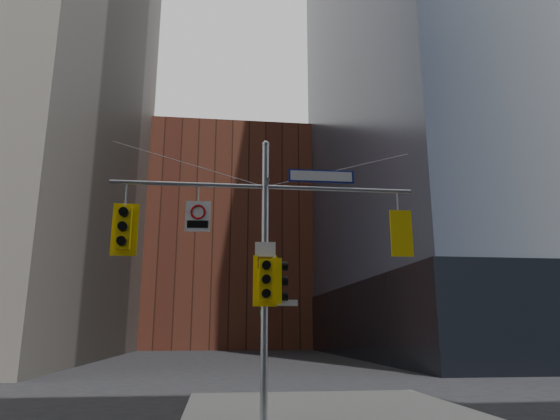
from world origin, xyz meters
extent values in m
cube|color=gray|center=(2.00, 4.00, 0.07)|extent=(8.00, 8.00, 0.15)
cube|color=black|center=(28.00, 32.00, 3.00)|extent=(36.40, 36.40, 6.00)
cube|color=brown|center=(0.00, 58.00, 14.00)|extent=(26.00, 20.00, 28.00)
cylinder|color=#94969C|center=(0.00, 2.00, 3.60)|extent=(0.18, 0.18, 7.20)
sphere|color=#94969C|center=(0.00, 2.00, 7.20)|extent=(0.20, 0.20, 0.20)
cylinder|color=#94969C|center=(-2.00, 2.00, 6.00)|extent=(4.00, 0.11, 0.11)
cylinder|color=#94969C|center=(2.00, 2.00, 6.00)|extent=(4.00, 0.11, 0.11)
cylinder|color=#94969C|center=(0.00, 1.65, 6.00)|extent=(0.10, 0.70, 0.10)
cylinder|color=#94969C|center=(-2.00, 2.00, 6.55)|extent=(4.00, 0.02, 1.12)
cylinder|color=#94969C|center=(2.00, 2.00, 6.55)|extent=(4.00, 0.02, 1.12)
cube|color=yellow|center=(-3.57, 2.00, 4.80)|extent=(0.36, 0.26, 1.09)
cube|color=yellow|center=(-3.57, 2.19, 4.80)|extent=(0.65, 0.07, 1.35)
cylinder|color=black|center=(-3.56, 1.79, 5.16)|extent=(0.24, 0.18, 0.23)
cylinder|color=black|center=(-3.56, 1.88, 5.16)|extent=(0.20, 0.03, 0.20)
cylinder|color=black|center=(-3.56, 1.79, 4.80)|extent=(0.24, 0.18, 0.23)
cylinder|color=black|center=(-3.56, 1.88, 4.80)|extent=(0.20, 0.03, 0.20)
cylinder|color=black|center=(-3.56, 1.79, 4.44)|extent=(0.24, 0.18, 0.23)
cylinder|color=black|center=(-3.56, 1.88, 4.44)|extent=(0.20, 0.03, 0.20)
cube|color=yellow|center=(3.62, 2.00, 4.80)|extent=(0.33, 0.23, 1.00)
cube|color=yellow|center=(3.61, 1.83, 4.80)|extent=(0.59, 0.04, 1.24)
cylinder|color=black|center=(3.62, 2.19, 5.13)|extent=(0.21, 0.16, 0.21)
cylinder|color=black|center=(3.62, 2.11, 5.13)|extent=(0.18, 0.02, 0.18)
cylinder|color=black|center=(3.62, 2.19, 4.80)|extent=(0.21, 0.16, 0.21)
cylinder|color=black|center=(3.62, 2.11, 4.80)|extent=(0.18, 0.02, 0.18)
cylinder|color=black|center=(3.62, 2.19, 4.47)|extent=(0.21, 0.16, 0.21)
cylinder|color=black|center=(3.62, 2.11, 4.47)|extent=(0.18, 0.02, 0.18)
cube|color=yellow|center=(0.28, 2.00, 3.52)|extent=(0.28, 0.38, 1.14)
cylinder|color=black|center=(0.50, 2.01, 3.90)|extent=(0.18, 0.25, 0.24)
cylinder|color=black|center=(0.41, 2.01, 3.90)|extent=(0.03, 0.21, 0.21)
cylinder|color=black|center=(0.50, 2.01, 3.52)|extent=(0.18, 0.25, 0.24)
cylinder|color=black|center=(0.41, 2.01, 3.52)|extent=(0.03, 0.21, 0.21)
cylinder|color=black|center=(0.50, 2.01, 3.14)|extent=(0.18, 0.25, 0.24)
cylinder|color=black|center=(0.41, 2.01, 3.14)|extent=(0.03, 0.21, 0.21)
cube|color=yellow|center=(0.00, 1.72, 3.52)|extent=(0.34, 0.24, 1.03)
cube|color=yellow|center=(0.00, 1.90, 3.52)|extent=(0.61, 0.05, 1.28)
cylinder|color=black|center=(0.00, 1.52, 3.86)|extent=(0.22, 0.16, 0.22)
cylinder|color=black|center=(0.00, 1.60, 3.86)|extent=(0.19, 0.02, 0.19)
cylinder|color=black|center=(0.00, 1.52, 3.52)|extent=(0.22, 0.16, 0.22)
cylinder|color=black|center=(0.00, 1.60, 3.52)|extent=(0.19, 0.02, 0.19)
cylinder|color=black|center=(0.00, 1.52, 3.17)|extent=(0.22, 0.16, 0.22)
cylinder|color=#0CE559|center=(0.00, 1.60, 3.17)|extent=(0.19, 0.02, 0.19)
cube|color=navy|center=(1.52, 2.00, 6.35)|extent=(1.79, 0.06, 0.35)
cube|color=silver|center=(1.52, 1.98, 6.35)|extent=(1.68, 0.03, 0.27)
cube|color=silver|center=(-1.74, 1.98, 5.15)|extent=(0.64, 0.07, 0.80)
torus|color=#B20A0A|center=(-1.74, 1.96, 5.26)|extent=(0.39, 0.08, 0.39)
cube|color=black|center=(-1.74, 1.96, 4.94)|extent=(0.53, 0.04, 0.19)
cube|color=silver|center=(0.00, 1.88, 4.15)|extent=(0.52, 0.07, 0.69)
cube|color=#D88C00|center=(0.00, 1.86, 3.96)|extent=(0.38, 0.04, 0.30)
cube|color=silver|center=(0.45, 2.00, 2.97)|extent=(0.79, 0.05, 0.16)
cube|color=#145926|center=(0.00, 2.45, 2.74)|extent=(0.09, 0.76, 0.15)
camera|label=1|loc=(-1.14, -10.66, 2.32)|focal=32.00mm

